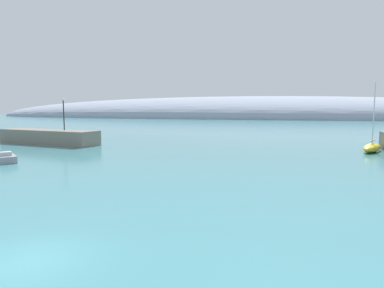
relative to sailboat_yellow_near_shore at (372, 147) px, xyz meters
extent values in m
plane|color=teal|center=(-18.51, -37.52, -0.59)|extent=(600.00, 600.00, 0.00)
cube|color=gray|center=(-45.94, -4.30, 0.51)|extent=(17.74, 6.42, 2.20)
ellipsoid|color=#8E99AD|center=(-41.88, 154.25, -0.59)|extent=(346.26, 87.22, 25.08)
ellipsoid|color=yellow|center=(0.00, 0.00, -0.06)|extent=(3.77, 6.14, 1.06)
cylinder|color=silver|center=(0.00, 0.00, 4.30)|extent=(0.13, 0.13, 7.67)
cube|color=silver|center=(0.10, 0.25, 0.82)|extent=(1.09, 2.52, 0.10)
cube|color=gray|center=(-38.05, -19.96, -0.23)|extent=(4.27, 3.82, 0.71)
cube|color=black|center=(-39.86, -18.58, -0.06)|extent=(0.57, 0.55, 0.64)
cube|color=#B2B7C1|center=(-37.56, -20.33, 0.32)|extent=(1.40, 1.41, 0.40)
cylinder|color=black|center=(-43.08, -4.15, 3.85)|extent=(0.16, 0.16, 4.47)
sphere|color=#EAEACC|center=(-43.08, -4.15, 6.26)|extent=(0.36, 0.36, 0.36)
camera|label=1|loc=(-9.44, -46.80, 4.94)|focal=31.12mm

